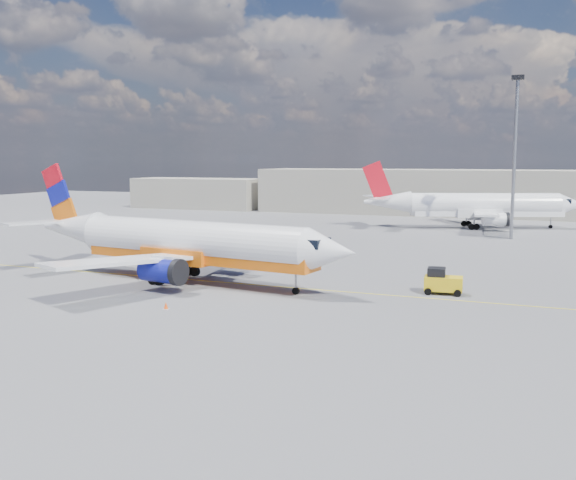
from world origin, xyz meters
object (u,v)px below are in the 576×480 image
(traffic_cone, at_px, (166,306))
(second_jet, at_px, (477,206))
(main_jet, at_px, (183,242))
(gse_tug, at_px, (442,282))

(traffic_cone, bearing_deg, second_jet, 76.26)
(main_jet, distance_m, second_jet, 53.92)
(traffic_cone, bearing_deg, gse_tug, 35.34)
(main_jet, distance_m, traffic_cone, 10.27)
(second_jet, distance_m, traffic_cone, 61.45)
(main_jet, relative_size, traffic_cone, 65.45)
(gse_tug, height_order, traffic_cone, gse_tug)
(gse_tug, distance_m, traffic_cone, 20.12)
(gse_tug, bearing_deg, second_jet, 87.31)
(main_jet, height_order, second_jet, second_jet)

